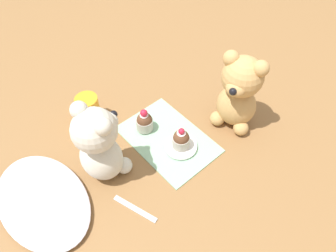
{
  "coord_description": "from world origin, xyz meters",
  "views": [
    {
      "loc": [
        -0.39,
        0.35,
        0.69
      ],
      "look_at": [
        0.0,
        0.0,
        0.06
      ],
      "focal_mm": 35.0,
      "sensor_mm": 36.0,
      "label": 1
    }
  ],
  "objects_px": {
    "saucer_plate": "(181,146)",
    "cupcake_near_tan_bear": "(181,139)",
    "teaspoon": "(135,209)",
    "cupcake_near_cream_bear": "(145,121)",
    "juice_glass": "(89,109)",
    "teddy_bear_cream": "(99,144)",
    "teddy_bear_tan": "(239,92)"
  },
  "relations": [
    {
      "from": "saucer_plate",
      "to": "cupcake_near_tan_bear",
      "type": "bearing_deg",
      "value": -143.13
    },
    {
      "from": "juice_glass",
      "to": "cupcake_near_cream_bear",
      "type": "bearing_deg",
      "value": -145.01
    },
    {
      "from": "juice_glass",
      "to": "saucer_plate",
      "type": "bearing_deg",
      "value": -153.34
    },
    {
      "from": "saucer_plate",
      "to": "cupcake_near_tan_bear",
      "type": "relative_size",
      "value": 1.28
    },
    {
      "from": "teddy_bear_cream",
      "to": "teaspoon",
      "type": "relative_size",
      "value": 1.92
    },
    {
      "from": "teaspoon",
      "to": "juice_glass",
      "type": "bearing_deg",
      "value": -31.76
    },
    {
      "from": "cupcake_near_tan_bear",
      "to": "saucer_plate",
      "type": "bearing_deg",
      "value": 36.87
    },
    {
      "from": "juice_glass",
      "to": "teddy_bear_cream",
      "type": "bearing_deg",
      "value": 158.87
    },
    {
      "from": "teddy_bear_cream",
      "to": "teaspoon",
      "type": "distance_m",
      "value": 0.16
    },
    {
      "from": "teddy_bear_tan",
      "to": "cupcake_near_cream_bear",
      "type": "xyz_separation_m",
      "value": [
        0.14,
        0.2,
        -0.08
      ]
    },
    {
      "from": "teddy_bear_tan",
      "to": "teaspoon",
      "type": "bearing_deg",
      "value": -103.65
    },
    {
      "from": "cupcake_near_tan_bear",
      "to": "teddy_bear_cream",
      "type": "bearing_deg",
      "value": 68.62
    },
    {
      "from": "teddy_bear_cream",
      "to": "cupcake_near_tan_bear",
      "type": "xyz_separation_m",
      "value": [
        -0.07,
        -0.18,
        -0.07
      ]
    },
    {
      "from": "saucer_plate",
      "to": "cupcake_near_tan_bear",
      "type": "height_order",
      "value": "cupcake_near_tan_bear"
    },
    {
      "from": "teaspoon",
      "to": "cupcake_near_tan_bear",
      "type": "bearing_deg",
      "value": -91.34
    },
    {
      "from": "cupcake_near_cream_bear",
      "to": "saucer_plate",
      "type": "relative_size",
      "value": 0.83
    },
    {
      "from": "teddy_bear_cream",
      "to": "cupcake_near_cream_bear",
      "type": "xyz_separation_m",
      "value": [
        0.04,
        -0.15,
        -0.07
      ]
    },
    {
      "from": "teddy_bear_tan",
      "to": "teaspoon",
      "type": "xyz_separation_m",
      "value": [
        -0.03,
        0.36,
        -0.11
      ]
    },
    {
      "from": "teddy_bear_tan",
      "to": "saucer_plate",
      "type": "relative_size",
      "value": 2.6
    },
    {
      "from": "teddy_bear_cream",
      "to": "cupcake_near_tan_bear",
      "type": "bearing_deg",
      "value": -121.09
    },
    {
      "from": "cupcake_near_cream_bear",
      "to": "juice_glass",
      "type": "distance_m",
      "value": 0.16
    },
    {
      "from": "saucer_plate",
      "to": "teaspoon",
      "type": "bearing_deg",
      "value": 106.31
    },
    {
      "from": "juice_glass",
      "to": "teaspoon",
      "type": "xyz_separation_m",
      "value": [
        -0.29,
        0.07,
        -0.04
      ]
    },
    {
      "from": "teaspoon",
      "to": "teddy_bear_cream",
      "type": "bearing_deg",
      "value": -22.04
    },
    {
      "from": "cupcake_near_cream_bear",
      "to": "cupcake_near_tan_bear",
      "type": "distance_m",
      "value": 0.11
    },
    {
      "from": "teddy_bear_cream",
      "to": "teaspoon",
      "type": "height_order",
      "value": "teddy_bear_cream"
    },
    {
      "from": "cupcake_near_tan_bear",
      "to": "cupcake_near_cream_bear",
      "type": "bearing_deg",
      "value": 15.15
    },
    {
      "from": "juice_glass",
      "to": "teaspoon",
      "type": "relative_size",
      "value": 0.72
    },
    {
      "from": "cupcake_near_cream_bear",
      "to": "teaspoon",
      "type": "relative_size",
      "value": 0.62
    },
    {
      "from": "cupcake_near_tan_bear",
      "to": "teaspoon",
      "type": "relative_size",
      "value": 0.58
    },
    {
      "from": "teddy_bear_cream",
      "to": "cupcake_near_cream_bear",
      "type": "height_order",
      "value": "teddy_bear_cream"
    },
    {
      "from": "teddy_bear_tan",
      "to": "cupcake_near_tan_bear",
      "type": "height_order",
      "value": "teddy_bear_tan"
    }
  ]
}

